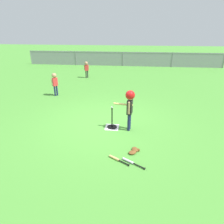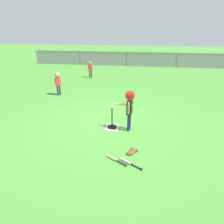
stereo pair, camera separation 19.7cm
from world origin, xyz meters
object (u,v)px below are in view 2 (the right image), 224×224
batting_tee (112,124)px  baseball_on_tee (112,107)px  fielder_deep_right (58,81)px  spare_bat_silver (128,162)px  batter_child (130,103)px  glove_by_plate (134,150)px  glove_near_bats (131,153)px  fielder_near_right (90,67)px  spare_bat_wood (114,159)px

batting_tee → baseball_on_tee: baseball_on_tee is taller
fielder_deep_right → spare_bat_silver: (3.66, -4.67, -0.67)m
batting_tee → baseball_on_tee: size_ratio=9.16×
batting_tee → spare_bat_silver: bearing=-69.9°
batter_child → glove_by_plate: bearing=-79.5°
fielder_deep_right → glove_near_bats: fielder_deep_right is taller
spare_bat_silver → glove_by_plate: (0.12, 0.53, 0.01)m
batter_child → fielder_deep_right: size_ratio=1.21×
baseball_on_tee → spare_bat_silver: size_ratio=0.13×
baseball_on_tee → fielder_near_right: bearing=109.8°
fielder_deep_right → glove_by_plate: 5.64m
spare_bat_wood → fielder_near_right: bearing=107.9°
spare_bat_silver → spare_bat_wood: same height
glove_near_bats → batter_child: bearing=96.2°
fielder_near_right → glove_by_plate: (3.12, -7.78, -0.63)m
baseball_on_tee → fielder_deep_right: fielder_deep_right is taller
baseball_on_tee → glove_by_plate: size_ratio=0.28×
batting_tee → spare_bat_silver: size_ratio=1.20×
glove_near_bats → spare_bat_wood: bearing=-141.5°
batting_tee → spare_bat_silver: (0.65, -1.77, -0.08)m
batting_tee → fielder_near_right: fielder_near_right is taller
fielder_near_right → baseball_on_tee: bearing=-70.2°
batting_tee → baseball_on_tee: (-0.00, 0.00, 0.61)m
spare_bat_silver → glove_near_bats: 0.39m
baseball_on_tee → spare_bat_wood: bearing=-80.1°
batting_tee → spare_bat_wood: batting_tee is taller
glove_by_plate → baseball_on_tee: bearing=121.8°
baseball_on_tee → spare_bat_silver: (0.65, -1.77, -0.69)m
spare_bat_wood → baseball_on_tee: bearing=99.9°
glove_by_plate → glove_near_bats: size_ratio=0.99×
batting_tee → glove_by_plate: bearing=-58.2°
batting_tee → glove_near_bats: batting_tee is taller
baseball_on_tee → fielder_near_right: size_ratio=0.07×
baseball_on_tee → batter_child: batter_child is taller
batter_child → spare_bat_silver: size_ratio=2.32×
fielder_near_right → batting_tee: bearing=-70.2°
baseball_on_tee → glove_near_bats: 1.68m
batter_child → baseball_on_tee: bearing=170.9°
batter_child → fielder_deep_right: 4.66m
fielder_near_right → spare_bat_wood: size_ratio=1.94×
batter_child → fielder_near_right: size_ratio=1.27×
batter_child → spare_bat_wood: 1.86m
batting_tee → batter_child: bearing=-9.1°
fielder_deep_right → spare_bat_wood: bearing=-54.2°
baseball_on_tee → glove_near_bats: (0.69, -1.38, -0.68)m
spare_bat_wood → glove_near_bats: size_ratio=1.96×
batter_child → spare_bat_silver: bearing=-86.8°
fielder_near_right → batter_child: bearing=-66.3°
batting_tee → fielder_deep_right: fielder_deep_right is taller
fielder_deep_right → glove_near_bats: (3.71, -4.28, -0.66)m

